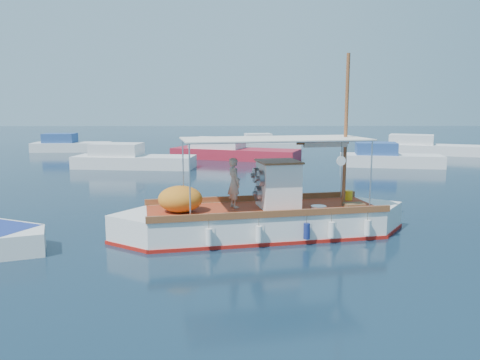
{
  "coord_description": "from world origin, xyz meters",
  "views": [
    {
      "loc": [
        -0.69,
        -14.22,
        4.03
      ],
      "look_at": [
        -0.51,
        0.0,
        1.76
      ],
      "focal_mm": 35.0,
      "sensor_mm": 36.0,
      "label": 1
    }
  ],
  "objects": [
    {
      "name": "ground",
      "position": [
        0.0,
        0.0,
        0.0
      ],
      "size": [
        160.0,
        160.0,
        0.0
      ],
      "primitive_type": "plane",
      "color": "black",
      "rests_on": "ground"
    },
    {
      "name": "fishing_caique",
      "position": [
        0.17,
        0.03,
        0.51
      ],
      "size": [
        9.37,
        3.86,
        5.83
      ],
      "rotation": [
        0.0,
        0.0,
        0.19
      ],
      "color": "white",
      "rests_on": "ground"
    },
    {
      "name": "bg_boat_nw",
      "position": [
        -7.44,
        16.19,
        0.49
      ],
      "size": [
        7.98,
        3.31,
        1.8
      ],
      "rotation": [
        0.0,
        0.0,
        -0.12
      ],
      "color": "silver",
      "rests_on": "ground"
    },
    {
      "name": "bg_boat_n",
      "position": [
        -0.92,
        21.36,
        0.49
      ],
      "size": [
        10.05,
        6.08,
        1.8
      ],
      "rotation": [
        0.0,
        0.0,
        -0.37
      ],
      "color": "maroon",
      "rests_on": "ground"
    },
    {
      "name": "bg_boat_ne",
      "position": [
        9.59,
        16.77,
        0.49
      ],
      "size": [
        6.85,
        3.35,
        1.8
      ],
      "rotation": [
        0.0,
        0.0,
        -0.18
      ],
      "color": "silver",
      "rests_on": "ground"
    },
    {
      "name": "bg_boat_e",
      "position": [
        15.33,
        24.91,
        0.49
      ],
      "size": [
        9.07,
        5.88,
        1.8
      ],
      "rotation": [
        0.0,
        0.0,
        -0.41
      ],
      "color": "silver",
      "rests_on": "ground"
    },
    {
      "name": "bg_boat_far_w",
      "position": [
        -15.36,
        27.44,
        0.49
      ],
      "size": [
        6.66,
        2.51,
        1.8
      ],
      "rotation": [
        0.0,
        0.0,
        0.03
      ],
      "color": "silver",
      "rests_on": "ground"
    },
    {
      "name": "bg_boat_far_n",
      "position": [
        2.08,
        27.09,
        0.49
      ],
      "size": [
        5.85,
        2.66,
        1.8
      ],
      "rotation": [
        0.0,
        0.0,
        0.12
      ],
      "color": "silver",
      "rests_on": "ground"
    }
  ]
}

